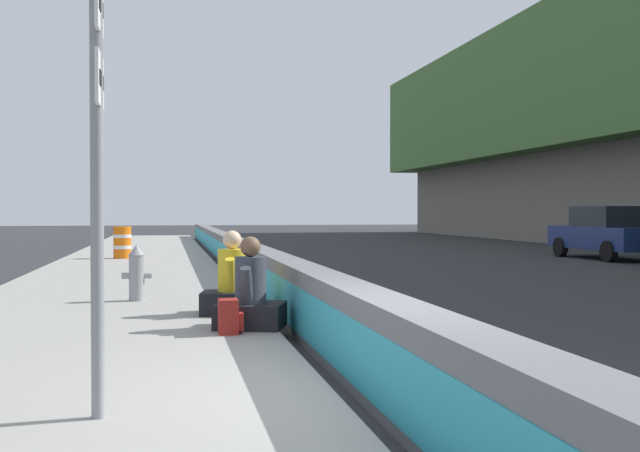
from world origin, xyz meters
The scene contains 10 objects.
ground_plane centered at (0.00, 0.00, 0.00)m, with size 160.00×160.00×0.00m, color #2B2B2D.
sidewalk_strip centered at (0.00, 2.65, 0.07)m, with size 80.00×4.40×0.14m, color gray.
jersey_barrier centered at (0.00, 0.00, 0.42)m, with size 76.00×0.45×0.85m.
route_sign_post centered at (-0.36, 2.19, 2.23)m, with size 0.44×0.09×3.60m.
fire_hydrant centered at (6.65, 2.21, 0.59)m, with size 0.26×0.46×0.88m.
seated_person_foreground centered at (3.49, 0.75, 0.49)m, with size 0.89×0.96×1.11m.
seated_person_middle centered at (4.82, 0.86, 0.50)m, with size 0.83×0.93×1.14m.
backpack centered at (3.09, 1.04, 0.33)m, with size 0.32×0.28×0.40m.
construction_barrel centered at (17.95, 3.07, 0.62)m, with size 0.54×0.54×0.95m.
parked_car_fourth centered at (16.81, -12.26, 0.86)m, with size 4.52×1.98×1.71m.
Camera 1 is at (-5.77, 1.73, 1.55)m, focal length 43.22 mm.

